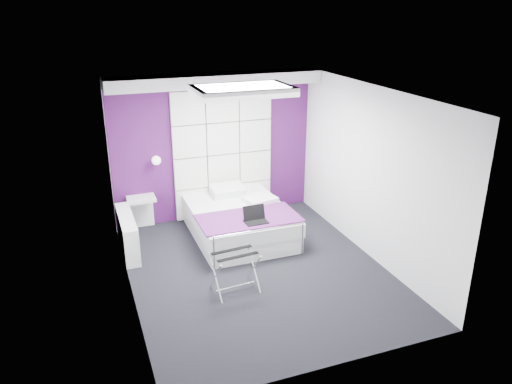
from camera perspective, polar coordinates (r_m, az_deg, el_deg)
floor at (r=7.42m, az=0.17°, el=-8.98°), size 4.40×4.40×0.00m
ceiling at (r=6.52m, az=0.20°, el=11.23°), size 4.40×4.40×0.00m
wall_back at (r=8.85m, az=-4.84°, el=5.15°), size 3.60×0.00×3.60m
wall_left at (r=6.49m, az=-14.86°, el=-1.49°), size 0.00×4.40×4.40m
wall_right at (r=7.65m, az=12.93°, el=2.10°), size 0.00×4.40×4.40m
accent_wall at (r=8.84m, az=-4.83°, el=5.13°), size 3.58×0.02×2.58m
soffit at (r=8.37m, az=-4.62°, el=12.64°), size 3.58×0.50×0.20m
headboard at (r=8.87m, az=-3.78°, el=4.34°), size 1.80×0.08×2.30m
skylight at (r=7.09m, az=-1.54°, el=11.60°), size 1.36×0.86×0.12m
wall_lamp at (r=8.54m, az=-11.37°, el=3.64°), size 0.15×0.15×0.15m
radiator at (r=8.09m, az=-14.47°, el=-4.63°), size 0.22×1.20×0.60m
bed at (r=8.32m, az=-1.93°, el=-3.31°), size 1.58×1.90×0.67m
nightstand at (r=8.67m, az=-13.00°, el=-0.75°), size 0.47×0.36×0.05m
luggage_rack at (r=6.82m, az=-2.41°, el=-9.09°), size 0.58×0.43×0.57m
laptop at (r=7.67m, az=-0.12°, el=-2.96°), size 0.35×0.25×0.25m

